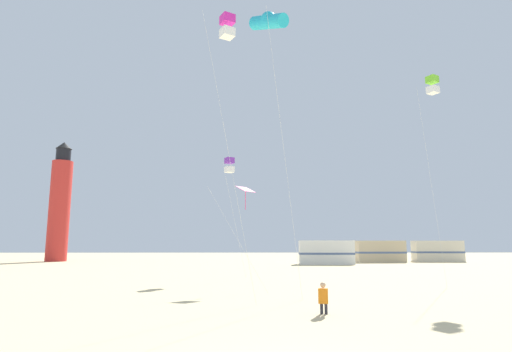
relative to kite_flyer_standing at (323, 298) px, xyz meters
The scene contains 10 objects.
kite_flyer_standing is the anchor object (origin of this frame).
kite_box_lime 17.93m from the kite_flyer_standing, 47.72° to the left, with size 1.30×1.30×13.11m.
kite_box_magenta 13.35m from the kite_flyer_standing, 136.81° to the left, with size 2.46×1.82×13.53m.
kite_tube_cyan 13.79m from the kite_flyer_standing, 112.25° to the left, with size 2.52×2.67×14.33m.
kite_box_violet 18.31m from the kite_flyer_standing, 104.82° to the left, with size 1.76×1.74×8.99m.
kite_diamond_rainbow 10.39m from the kite_flyer_standing, 108.60° to the left, with size 3.30×2.71×5.84m.
lighthouse_distant 52.91m from the kite_flyer_standing, 124.14° to the left, with size 2.80×2.80×16.80m.
rv_van_white 35.66m from the kite_flyer_standing, 79.62° to the left, with size 6.54×2.63×2.80m.
rv_van_tan 42.99m from the kite_flyer_standing, 70.30° to the left, with size 6.61×2.87×2.80m.
rv_van_cream 47.79m from the kite_flyer_standing, 61.44° to the left, with size 6.52×2.58×2.80m.
Camera 1 is at (-0.78, -7.71, 2.56)m, focal length 29.29 mm.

